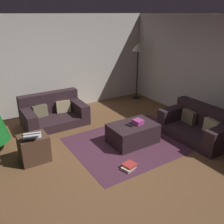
% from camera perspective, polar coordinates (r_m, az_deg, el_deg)
% --- Properties ---
extents(ground_plane, '(6.40, 6.40, 0.00)m').
position_cam_1_polar(ground_plane, '(4.71, -1.08, -11.62)').
color(ground_plane, brown).
extents(rear_partition, '(6.40, 0.12, 2.60)m').
position_cam_1_polar(rear_partition, '(6.92, -15.01, 10.50)').
color(rear_partition, beige).
rests_on(rear_partition, ground_plane).
extents(corner_partition, '(0.12, 6.40, 2.60)m').
position_cam_1_polar(corner_partition, '(6.29, 24.37, 8.14)').
color(corner_partition, beige).
rests_on(corner_partition, ground_plane).
extents(couch_left, '(1.53, 0.99, 0.73)m').
position_cam_1_polar(couch_left, '(6.34, -13.63, -0.18)').
color(couch_left, '#2D1E23').
rests_on(couch_left, ground_plane).
extents(couch_right, '(0.89, 1.55, 0.71)m').
position_cam_1_polar(couch_right, '(5.78, 19.52, -3.07)').
color(couch_right, '#2D1E23').
rests_on(couch_right, ground_plane).
extents(ottoman, '(1.00, 0.68, 0.42)m').
position_cam_1_polar(ottoman, '(5.29, 4.86, -4.98)').
color(ottoman, '#2D1E23').
rests_on(ottoman, ground_plane).
extents(gift_box, '(0.21, 0.22, 0.10)m').
position_cam_1_polar(gift_box, '(5.21, 6.09, -2.31)').
color(gift_box, '#B23F8C').
rests_on(gift_box, ottoman).
extents(tv_remote, '(0.10, 0.17, 0.02)m').
position_cam_1_polar(tv_remote, '(5.12, 3.98, -3.11)').
color(tv_remote, black).
rests_on(tv_remote, ottoman).
extents(side_table, '(0.52, 0.44, 0.51)m').
position_cam_1_polar(side_table, '(4.86, -17.76, -8.09)').
color(side_table, '#4C3323').
rests_on(side_table, ground_plane).
extents(laptop, '(0.42, 0.49, 0.19)m').
position_cam_1_polar(laptop, '(4.66, -18.21, -5.19)').
color(laptop, silver).
rests_on(laptop, side_table).
extents(book_stack, '(0.31, 0.26, 0.09)m').
position_cam_1_polar(book_stack, '(4.53, 3.99, -12.61)').
color(book_stack, beige).
rests_on(book_stack, ground_plane).
extents(corner_lamp, '(0.36, 0.36, 1.77)m').
position_cam_1_polar(corner_lamp, '(7.76, 6.10, 13.89)').
color(corner_lamp, black).
rests_on(corner_lamp, ground_plane).
extents(area_rug, '(2.60, 2.00, 0.01)m').
position_cam_1_polar(area_rug, '(5.39, 4.79, -6.96)').
color(area_rug, '#4B2737').
rests_on(area_rug, ground_plane).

